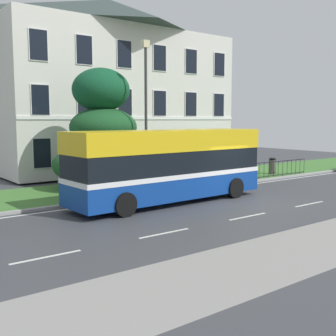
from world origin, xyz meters
The scene contains 7 objects.
ground_plane centered at (0.00, 1.04, -0.02)m, with size 60.00×56.00×0.18m.
georgian_townhouse centered at (1.72, 15.28, 6.29)m, with size 17.10×8.62×12.28m.
iron_verge_railing centered at (1.72, 4.40, 0.62)m, with size 17.34×0.04×0.97m.
evergreen_tree centered at (-3.43, 7.32, 2.68)m, with size 4.94×4.94×6.30m.
single_decker_bus centered at (-2.71, 2.28, 1.71)m, with size 9.61×2.86×3.25m.
street_lamp_post centered at (-2.08, 5.04, 4.36)m, with size 0.36×0.24×7.48m.
litter_bin centered at (8.27, 5.38, 0.67)m, with size 0.48×0.48×1.09m.
Camera 1 is at (-14.04, -12.63, 3.71)m, focal length 45.02 mm.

